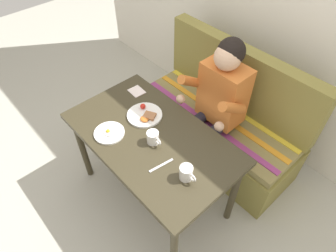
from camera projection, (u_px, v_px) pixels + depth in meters
ground_plane at (155, 193)px, 2.51m from camera, size 8.00×8.00×0.00m
table at (152, 144)px, 2.04m from camera, size 1.20×0.70×0.73m
couch at (220, 122)px, 2.63m from camera, size 1.44×0.56×1.00m
person at (217, 99)px, 2.22m from camera, size 0.45×0.61×1.21m
plate_breakfast at (145, 115)px, 2.10m from camera, size 0.25×0.25×0.05m
plate_eggs at (109, 133)px, 1.99m from camera, size 0.21×0.21×0.04m
coffee_mug at (186, 173)px, 1.72m from camera, size 0.12×0.08×0.10m
coffee_mug_second at (153, 137)px, 1.91m from camera, size 0.12×0.08×0.09m
napkin at (137, 91)px, 2.30m from camera, size 0.12×0.10×0.01m
fork at (161, 165)px, 1.82m from camera, size 0.04×0.17×0.00m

